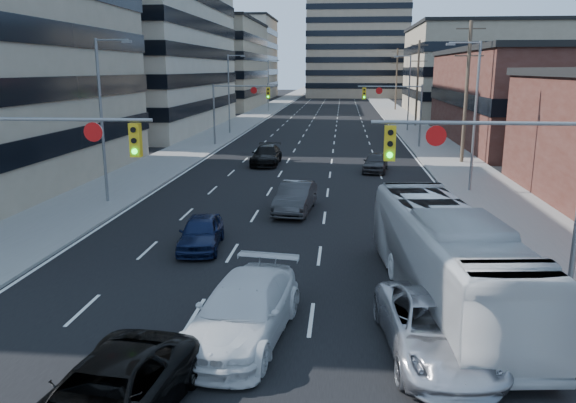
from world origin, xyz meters
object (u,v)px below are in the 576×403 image
(transit_bus, at_px, (446,258))
(sedan_blue, at_px, (201,232))
(silver_suv, at_px, (436,328))
(white_van, at_px, (244,310))
(black_pickup, at_px, (107,398))

(transit_bus, height_order, sedan_blue, transit_bus)
(silver_suv, distance_m, sedan_blue, 11.85)
(white_van, relative_size, sedan_blue, 1.40)
(transit_bus, distance_m, sedan_blue, 10.48)
(transit_bus, xyz_separation_m, sedan_blue, (-9.23, 4.90, -0.87))
(black_pickup, distance_m, silver_suv, 8.28)
(silver_suv, distance_m, transit_bus, 3.65)
(silver_suv, xyz_separation_m, sedan_blue, (-8.40, 8.36, -0.08))
(black_pickup, bearing_deg, transit_bus, 49.10)
(silver_suv, xyz_separation_m, transit_bus, (0.83, 3.46, 0.79))
(black_pickup, xyz_separation_m, white_van, (2.12, 4.38, 0.09))
(black_pickup, height_order, sedan_blue, black_pickup)
(white_van, distance_m, sedan_blue, 8.52)
(transit_bus, bearing_deg, white_van, -160.50)
(white_van, bearing_deg, black_pickup, -108.30)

